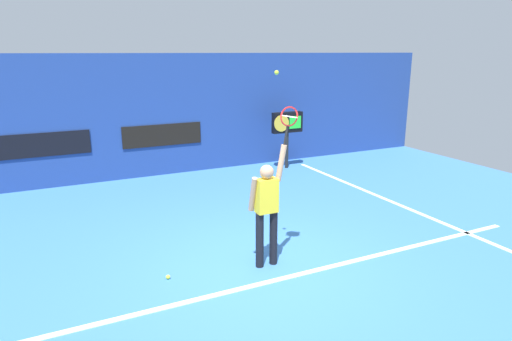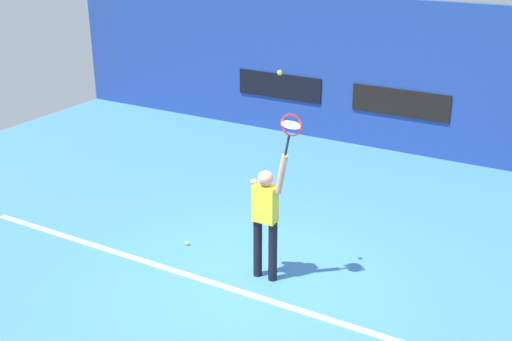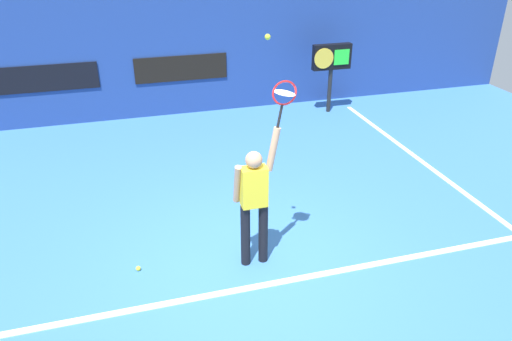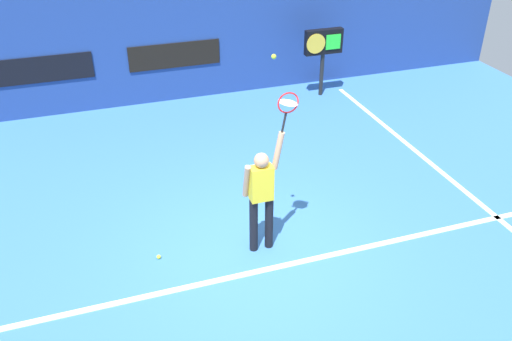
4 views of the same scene
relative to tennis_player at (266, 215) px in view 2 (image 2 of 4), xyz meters
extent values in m
plane|color=#3870B2|center=(-0.06, -0.02, -1.01)|extent=(18.00, 18.00, 0.00)
cube|color=navy|center=(-0.06, 6.31, 0.66)|extent=(18.00, 0.20, 3.35)
cube|color=black|center=(-0.06, 6.19, 0.13)|extent=(2.20, 0.03, 0.60)
cube|color=black|center=(-3.06, 6.19, 0.13)|extent=(2.20, 0.03, 0.60)
cube|color=white|center=(-0.06, -0.53, -1.01)|extent=(10.00, 0.10, 0.01)
cylinder|color=black|center=(-0.12, 0.00, -0.55)|extent=(0.13, 0.13, 0.92)
cylinder|color=black|center=(0.13, 0.00, -0.55)|extent=(0.13, 0.13, 0.92)
cube|color=yellow|center=(0.00, 0.00, 0.18)|extent=(0.34, 0.20, 0.55)
sphere|color=tan|center=(0.00, 0.00, 0.57)|extent=(0.22, 0.22, 0.22)
cylinder|color=tan|center=(0.25, 0.00, 0.68)|extent=(0.19, 0.09, 0.59)
cylinder|color=tan|center=(-0.20, 0.08, 0.21)|extent=(0.09, 0.23, 0.58)
cylinder|color=black|center=(0.33, 0.00, 1.12)|extent=(0.09, 0.03, 0.30)
torus|color=red|center=(0.38, 0.00, 1.41)|extent=(0.37, 0.02, 0.37)
cylinder|color=silver|center=(0.38, 0.00, 1.41)|extent=(0.26, 0.27, 0.05)
sphere|color=#CCE033|center=(0.17, 0.04, 2.07)|extent=(0.07, 0.07, 0.07)
sphere|color=#CCE033|center=(-1.58, 0.24, -0.98)|extent=(0.07, 0.07, 0.07)
camera|label=1|loc=(-3.08, -5.94, 2.38)|focal=31.40mm
camera|label=2|loc=(3.98, -7.23, 3.98)|focal=45.18mm
camera|label=3|loc=(-1.49, -5.32, 3.23)|focal=34.29mm
camera|label=4|loc=(-2.24, -6.43, 4.43)|focal=38.44mm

